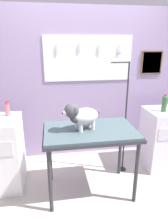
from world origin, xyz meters
name	(u,v)px	position (x,y,z in m)	size (l,w,h in m)	color
ground	(99,206)	(0.00, 0.00, -0.02)	(4.40, 4.00, 0.04)	#BAB3A8
rear_wall_panel	(83,85)	(0.01, 1.28, 1.16)	(4.00, 0.09, 2.30)	#9B87AF
grooming_table	(90,136)	(-0.06, 0.28, 0.76)	(1.09, 0.68, 0.84)	#2D2D33
grooming_arm	(125,124)	(0.49, 0.64, 0.73)	(0.30, 0.11, 1.57)	#2D2D33
dog	(81,115)	(-0.17, 0.28, 1.02)	(0.45, 0.29, 0.33)	silver
cabinet_right	(167,138)	(1.19, 0.69, 0.44)	(0.68, 0.54, 0.88)	silver
spray_bottle_short	(7,110)	(-1.03, 0.68, 1.00)	(0.06, 0.06, 0.19)	#DA6369
soda_bottle	(164,104)	(1.05, 0.64, 0.99)	(0.07, 0.07, 0.24)	#336435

